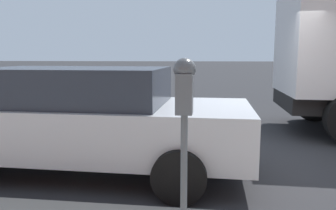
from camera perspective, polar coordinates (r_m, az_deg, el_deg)
name	(u,v)px	position (r m, az deg, el deg)	size (l,w,h in m)	color
ground_plane	(256,158)	(5.70, 15.06, -8.97)	(220.00, 220.00, 0.00)	#2B2B2D
parking_meter	(184,102)	(2.75, 2.87, 0.61)	(0.21, 0.19, 1.55)	#4C5156
car_silver	(84,117)	(4.92, -14.34, -2.07)	(2.08, 4.67, 1.52)	#B7BABF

